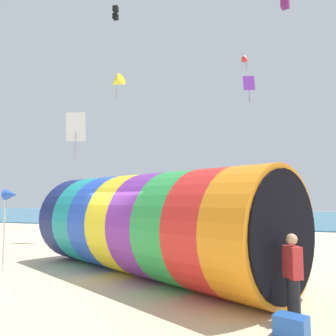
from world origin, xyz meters
name	(u,v)px	position (x,y,z in m)	size (l,w,h in m)	color
ground_plane	(125,277)	(0.00, 0.00, 0.00)	(120.00, 120.00, 0.00)	beige
sea	(244,216)	(0.00, 36.23, 0.05)	(120.00, 40.00, 0.10)	teal
giant_inflatable_tube	(148,224)	(0.58, 0.39, 1.54)	(9.33, 6.88, 3.09)	navy
kite_handler	(293,277)	(4.62, -2.27, 0.84)	(0.37, 0.42, 1.64)	black
kite_red_delta	(246,59)	(2.31, 17.09, 13.54)	(0.93, 0.93, 1.14)	red
kite_black_box	(116,13)	(-9.07, 16.17, 19.14)	(0.50, 0.50, 1.29)	black
kite_yellow_delta	(117,82)	(-6.73, 12.13, 10.99)	(1.35, 1.15, 1.87)	yellow
kite_purple_diamond	(249,83)	(2.61, 15.38, 10.93)	(0.90, 0.54, 2.05)	purple
kite_white_diamond	(76,127)	(-6.17, 6.29, 6.28)	(1.12, 0.50, 2.70)	white
bystander_near_water	(223,225)	(1.48, 9.26, 0.86)	(0.36, 0.42, 1.68)	#383D56
beach_flag	(10,198)	(-3.88, -0.54, 2.33)	(0.47, 0.36, 2.63)	silver
cooler_box	(291,327)	(4.54, -3.02, 0.18)	(0.52, 0.36, 0.36)	#2659B2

